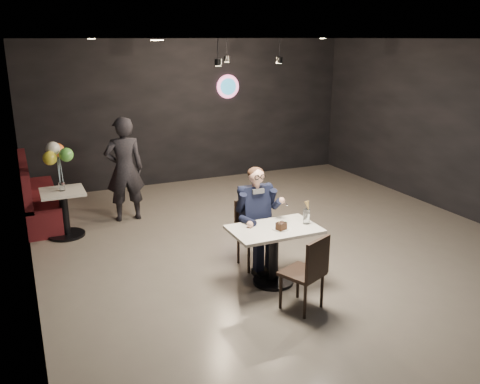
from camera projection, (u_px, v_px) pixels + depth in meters
name	position (u px, v px, depth m)	size (l,w,h in m)	color
floor	(298.00, 256.00, 7.31)	(9.00, 9.00, 0.00)	#6C645A
wall_sign	(228.00, 87.00, 10.93)	(0.50, 0.06, 0.50)	pink
pendant_lights	(241.00, 46.00, 8.21)	(1.40, 1.20, 0.36)	black
main_table	(274.00, 256.00, 6.42)	(1.10, 0.70, 0.75)	white
chair_far	(255.00, 235.00, 6.88)	(0.42, 0.46, 0.92)	black
chair_near	(302.00, 272.00, 5.79)	(0.42, 0.46, 0.92)	black
seated_man	(255.00, 216.00, 6.80)	(0.60, 0.80, 1.44)	black
dessert_plate	(281.00, 228.00, 6.28)	(0.21, 0.21, 0.01)	white
cake_slice	(281.00, 226.00, 6.22)	(0.11, 0.09, 0.08)	black
mint_leaf	(284.00, 222.00, 6.25)	(0.06, 0.04, 0.01)	#297E3C
sundae_glass	(306.00, 217.00, 6.43)	(0.08, 0.08, 0.19)	silver
wafer_cone	(308.00, 206.00, 6.38)	(0.06, 0.06, 0.12)	tan
booth_bench	(39.00, 190.00, 8.66)	(0.53, 2.11, 1.06)	#430E18
side_table	(64.00, 212.00, 7.94)	(0.65, 0.65, 0.82)	white
balloon_vase	(62.00, 186.00, 7.82)	(0.09, 0.09, 0.14)	silver
balloon_bunch	(59.00, 161.00, 7.70)	(0.39, 0.39, 0.64)	yellow
passerby	(125.00, 169.00, 8.54)	(0.65, 0.43, 1.78)	black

